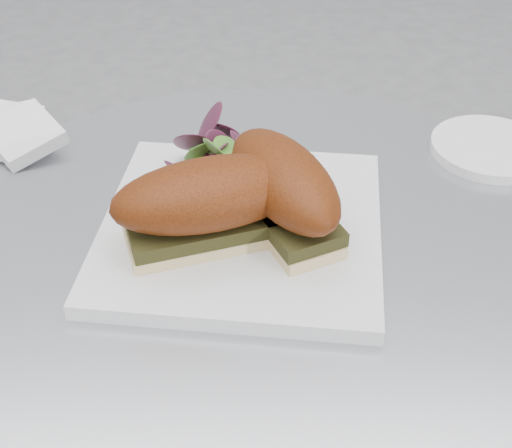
{
  "coord_description": "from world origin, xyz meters",
  "views": [
    {
      "loc": [
        -0.01,
        -0.5,
        1.17
      ],
      "look_at": [
        -0.0,
        0.01,
        0.77
      ],
      "focal_mm": 50.0,
      "sensor_mm": 36.0,
      "label": 1
    }
  ],
  "objects": [
    {
      "name": "saucer",
      "position": [
        0.27,
        0.19,
        0.74
      ],
      "size": [
        0.13,
        0.13,
        0.01
      ],
      "primitive_type": "cylinder",
      "color": "white",
      "rests_on": "table"
    },
    {
      "name": "plate",
      "position": [
        -0.01,
        0.04,
        0.74
      ],
      "size": [
        0.3,
        0.3,
        0.02
      ],
      "primitive_type": "cube",
      "rotation": [
        0.0,
        0.0,
        -0.13
      ],
      "color": "white",
      "rests_on": "table"
    },
    {
      "name": "table",
      "position": [
        0.0,
        0.0,
        0.49
      ],
      "size": [
        0.7,
        0.7,
        0.73
      ],
      "color": "silver",
      "rests_on": "ground"
    },
    {
      "name": "napkin",
      "position": [
        -0.28,
        0.21,
        0.74
      ],
      "size": [
        0.16,
        0.16,
        0.02
      ],
      "primitive_type": null,
      "rotation": [
        0.0,
        0.0,
        -0.37
      ],
      "color": "white",
      "rests_on": "table"
    },
    {
      "name": "salad",
      "position": [
        -0.04,
        0.12,
        0.77
      ],
      "size": [
        0.12,
        0.12,
        0.05
      ],
      "primitive_type": null,
      "color": "#559932",
      "rests_on": "plate"
    },
    {
      "name": "sandwich_right",
      "position": [
        0.02,
        0.04,
        0.79
      ],
      "size": [
        0.14,
        0.18,
        0.08
      ],
      "rotation": [
        0.0,
        0.0,
        -1.15
      ],
      "color": "beige",
      "rests_on": "plate"
    },
    {
      "name": "sandwich_left",
      "position": [
        -0.04,
        0.02,
        0.79
      ],
      "size": [
        0.2,
        0.13,
        0.08
      ],
      "rotation": [
        0.0,
        0.0,
        0.3
      ],
      "color": "beige",
      "rests_on": "plate"
    }
  ]
}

